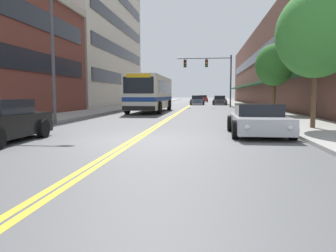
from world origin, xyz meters
name	(u,v)px	position (x,y,z in m)	size (l,w,h in m)	color
ground_plane	(190,105)	(0.00, 37.00, 0.00)	(240.00, 240.00, 0.00)	#565659
sidewalk_left	(142,104)	(-7.20, 37.00, 0.06)	(3.39, 106.00, 0.13)	#9E9B96
sidewalk_right	(241,105)	(7.20, 37.00, 0.06)	(3.39, 106.00, 0.13)	#9E9B96
centre_line	(190,105)	(0.00, 37.00, 0.00)	(0.34, 106.00, 0.01)	yellow
storefront_row_right	(285,66)	(13.12, 37.00, 5.40)	(9.10, 68.00, 10.82)	brown
city_bus	(151,92)	(-2.49, 17.94, 1.73)	(2.82, 10.73, 3.05)	silver
car_white_parked_left_near	(157,101)	(-4.31, 33.44, 0.66)	(1.99, 4.72, 1.44)	white
car_silver_parked_right_foreground	(258,120)	(4.31, 1.97, 0.55)	(2.12, 4.16, 1.16)	#B7B7BC
car_dark_grey_parked_right_mid	(220,100)	(4.27, 39.14, 0.63)	(2.08, 4.70, 1.36)	#38383D
car_slate_blue_moving_lead	(197,100)	(0.96, 38.70, 0.64)	(2.11, 4.43, 1.38)	#475675
car_red_moving_second	(203,99)	(1.61, 57.92, 0.65)	(1.98, 4.79, 1.39)	maroon
traffic_signal_mast	(212,70)	(2.92, 29.67, 4.46)	(6.57, 0.38, 6.23)	#47474C
street_lamp_left_near	(59,24)	(-4.93, 5.25, 4.99)	(2.67, 0.28, 8.38)	#47474C
street_tree_right_near	(316,34)	(6.82, 3.77, 3.99)	(3.28, 3.28, 5.68)	brown
street_tree_right_mid	(274,65)	(7.09, 13.53, 3.57)	(2.68, 2.68, 4.94)	brown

